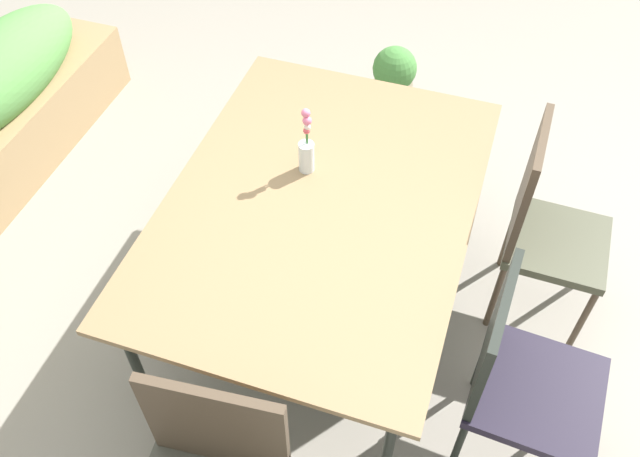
{
  "coord_description": "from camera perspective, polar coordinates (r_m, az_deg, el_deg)",
  "views": [
    {
      "loc": [
        -1.66,
        -0.57,
        2.58
      ],
      "look_at": [
        -0.04,
        -0.03,
        0.58
      ],
      "focal_mm": 37.78,
      "sensor_mm": 36.0,
      "label": 1
    }
  ],
  "objects": [
    {
      "name": "chair_near_right",
      "position": [
        2.86,
        18.41,
        0.47
      ],
      "size": [
        0.41,
        0.41,
        0.97
      ],
      "rotation": [
        0.0,
        0.0,
        3.12
      ],
      "color": "#484A37",
      "rests_on": "ground"
    },
    {
      "name": "potted_plant",
      "position": [
        3.86,
        6.21,
        12.02
      ],
      "size": [
        0.24,
        0.24,
        0.48
      ],
      "color": "gray",
      "rests_on": "ground"
    },
    {
      "name": "flower_vase",
      "position": [
        2.57,
        -1.15,
        6.66
      ],
      "size": [
        0.06,
        0.06,
        0.28
      ],
      "color": "silver",
      "rests_on": "dining_table"
    },
    {
      "name": "ground_plane",
      "position": [
        3.12,
        -0.27,
        -6.32
      ],
      "size": [
        12.0,
        12.0,
        0.0
      ],
      "primitive_type": "plane",
      "color": "gray"
    },
    {
      "name": "chair_near_left",
      "position": [
        2.46,
        16.53,
        -11.78
      ],
      "size": [
        0.47,
        0.47,
        0.89
      ],
      "rotation": [
        0.0,
        0.0,
        3.08
      ],
      "color": "black",
      "rests_on": "ground"
    },
    {
      "name": "dining_table",
      "position": [
        2.55,
        -0.0,
        1.68
      ],
      "size": [
        1.56,
        1.13,
        0.74
      ],
      "color": "#8C704C",
      "rests_on": "ground"
    }
  ]
}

